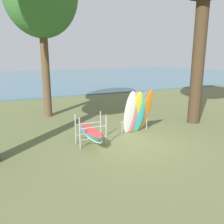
# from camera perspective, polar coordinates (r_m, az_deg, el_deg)

# --- Properties ---
(ground_plane) EXTENTS (80.00, 80.00, 0.00)m
(ground_plane) POSITION_cam_1_polar(r_m,az_deg,el_deg) (10.01, 4.66, -7.29)
(ground_plane) COLOR #60663D
(lake_water) EXTENTS (80.00, 36.00, 0.10)m
(lake_water) POSITION_cam_1_polar(r_m,az_deg,el_deg) (38.43, -17.70, 7.80)
(lake_water) COLOR #477084
(lake_water) RESTS_ON ground
(leaning_board_pile) EXTENTS (1.48, 0.83, 2.07)m
(leaning_board_pile) POSITION_cam_1_polar(r_m,az_deg,el_deg) (10.87, 6.21, -0.07)
(leaning_board_pile) COLOR white
(leaning_board_pile) RESTS_ON ground
(board_storage_rack) EXTENTS (1.15, 2.11, 1.25)m
(board_storage_rack) POSITION_cam_1_polar(r_m,az_deg,el_deg) (9.69, -5.06, -4.90)
(board_storage_rack) COLOR #9EA0A5
(board_storage_rack) RESTS_ON ground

